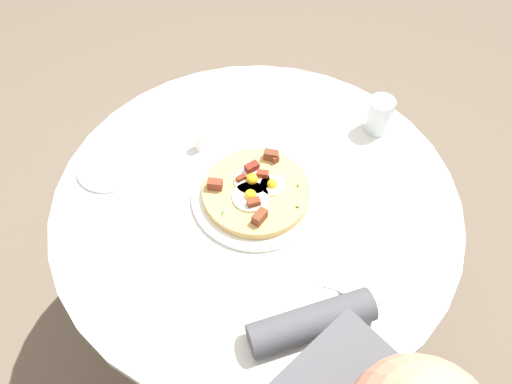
{
  "coord_description": "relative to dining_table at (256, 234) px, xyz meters",
  "views": [
    {
      "loc": [
        -0.54,
        0.5,
        1.71
      ],
      "look_at": [
        0.0,
        0.0,
        0.73
      ],
      "focal_mm": 35.46,
      "sensor_mm": 36.0,
      "label": 1
    }
  ],
  "objects": [
    {
      "name": "salt_shaker",
      "position": [
        0.22,
        0.0,
        0.19
      ],
      "size": [
        0.03,
        0.03,
        0.05
      ],
      "primitive_type": "cylinder",
      "color": "white",
      "rests_on": "dining_table"
    },
    {
      "name": "ground_plane",
      "position": [
        0.0,
        0.0,
        -0.54
      ],
      "size": [
        6.0,
        6.0,
        0.0
      ],
      "primitive_type": "plane",
      "color": "#6B5B4C"
    },
    {
      "name": "dining_table",
      "position": [
        0.0,
        0.0,
        0.0
      ],
      "size": [
        1.0,
        1.0,
        0.71
      ],
      "color": "silver",
      "rests_on": "ground_plane"
    },
    {
      "name": "pizza_plate",
      "position": [
        0.0,
        0.0,
        0.17
      ],
      "size": [
        0.32,
        0.32,
        0.01
      ],
      "primitive_type": "cylinder",
      "color": "white",
      "rests_on": "dining_table"
    },
    {
      "name": "fork",
      "position": [
        -0.27,
        -0.04,
        0.17
      ],
      "size": [
        0.1,
        0.16,
        0.0
      ],
      "primitive_type": "cube",
      "rotation": [
        0.0,
        0.0,
        2.09
      ],
      "color": "silver",
      "rests_on": "napkin"
    },
    {
      "name": "knife",
      "position": [
        -0.3,
        -0.05,
        0.17
      ],
      "size": [
        0.1,
        0.16,
        0.0
      ],
      "primitive_type": "cube",
      "rotation": [
        0.0,
        0.0,
        2.09
      ],
      "color": "silver",
      "rests_on": "napkin"
    },
    {
      "name": "bread_plate",
      "position": [
        0.32,
        0.22,
        0.17
      ],
      "size": [
        0.16,
        0.16,
        0.01
      ],
      "primitive_type": "cylinder",
      "color": "white",
      "rests_on": "dining_table"
    },
    {
      "name": "napkin",
      "position": [
        -0.28,
        -0.05,
        0.17
      ],
      "size": [
        0.21,
        0.22,
        0.0
      ],
      "primitive_type": "cube",
      "rotation": [
        0.0,
        0.0,
        2.09
      ],
      "color": "white",
      "rests_on": "dining_table"
    },
    {
      "name": "water_glass",
      "position": [
        -0.05,
        -0.4,
        0.22
      ],
      "size": [
        0.07,
        0.07,
        0.1
      ],
      "primitive_type": "cylinder",
      "color": "silver",
      "rests_on": "dining_table"
    },
    {
      "name": "breakfast_pizza",
      "position": [
        0.0,
        0.0,
        0.19
      ],
      "size": [
        0.26,
        0.26,
        0.05
      ],
      "color": "tan",
      "rests_on": "pizza_plate"
    }
  ]
}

